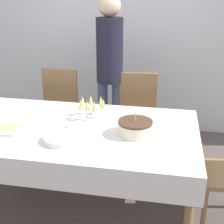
{
  "coord_description": "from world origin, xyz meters",
  "views": [
    {
      "loc": [
        0.75,
        -2.19,
        1.76
      ],
      "look_at": [
        0.32,
        0.08,
        0.85
      ],
      "focal_mm": 50.0,
      "sensor_mm": 36.0,
      "label": 1
    }
  ],
  "objects_px": {
    "birthday_cake": "(135,128)",
    "dining_chair_far_left": "(58,109)",
    "dining_chair_far_right": "(137,115)",
    "person_standing": "(110,62)",
    "champagne_tray": "(91,108)",
    "plate_stack_dessert": "(79,127)",
    "plate_stack_main": "(62,138)"
  },
  "relations": [
    {
      "from": "plate_stack_main",
      "to": "plate_stack_dessert",
      "type": "relative_size",
      "value": 1.43
    },
    {
      "from": "person_standing",
      "to": "birthday_cake",
      "type": "bearing_deg",
      "value": -68.97
    },
    {
      "from": "dining_chair_far_left",
      "to": "person_standing",
      "type": "bearing_deg",
      "value": 12.0
    },
    {
      "from": "birthday_cake",
      "to": "plate_stack_dessert",
      "type": "relative_size",
      "value": 1.4
    },
    {
      "from": "plate_stack_main",
      "to": "birthday_cake",
      "type": "bearing_deg",
      "value": 22.24
    },
    {
      "from": "dining_chair_far_right",
      "to": "plate_stack_dessert",
      "type": "distance_m",
      "value": 1.0
    },
    {
      "from": "dining_chair_far_left",
      "to": "champagne_tray",
      "type": "bearing_deg",
      "value": -49.78
    },
    {
      "from": "dining_chair_far_right",
      "to": "plate_stack_dessert",
      "type": "relative_size",
      "value": 5.07
    },
    {
      "from": "birthday_cake",
      "to": "person_standing",
      "type": "relative_size",
      "value": 0.15
    },
    {
      "from": "dining_chair_far_left",
      "to": "plate_stack_main",
      "type": "xyz_separation_m",
      "value": [
        0.46,
        -1.14,
        0.23
      ]
    },
    {
      "from": "birthday_cake",
      "to": "person_standing",
      "type": "bearing_deg",
      "value": 111.03
    },
    {
      "from": "birthday_cake",
      "to": "champagne_tray",
      "type": "height_order",
      "value": "birthday_cake"
    },
    {
      "from": "dining_chair_far_right",
      "to": "person_standing",
      "type": "relative_size",
      "value": 0.55
    },
    {
      "from": "plate_stack_dessert",
      "to": "person_standing",
      "type": "bearing_deg",
      "value": 87.17
    },
    {
      "from": "dining_chair_far_left",
      "to": "plate_stack_main",
      "type": "relative_size",
      "value": 3.55
    },
    {
      "from": "champagne_tray",
      "to": "plate_stack_main",
      "type": "bearing_deg",
      "value": -102.52
    },
    {
      "from": "plate_stack_dessert",
      "to": "birthday_cake",
      "type": "bearing_deg",
      "value": -3.64
    },
    {
      "from": "champagne_tray",
      "to": "person_standing",
      "type": "relative_size",
      "value": 0.17
    },
    {
      "from": "dining_chair_far_left",
      "to": "plate_stack_dessert",
      "type": "distance_m",
      "value": 1.06
    },
    {
      "from": "birthday_cake",
      "to": "plate_stack_main",
      "type": "relative_size",
      "value": 0.98
    },
    {
      "from": "plate_stack_main",
      "to": "person_standing",
      "type": "distance_m",
      "value": 1.3
    },
    {
      "from": "birthday_cake",
      "to": "plate_stack_dessert",
      "type": "xyz_separation_m",
      "value": [
        -0.45,
        0.03,
        -0.04
      ]
    },
    {
      "from": "dining_chair_far_left",
      "to": "plate_stack_main",
      "type": "height_order",
      "value": "dining_chair_far_left"
    },
    {
      "from": "champagne_tray",
      "to": "plate_stack_dessert",
      "type": "height_order",
      "value": "champagne_tray"
    },
    {
      "from": "dining_chair_far_right",
      "to": "birthday_cake",
      "type": "bearing_deg",
      "value": -84.94
    },
    {
      "from": "dining_chair_far_left",
      "to": "plate_stack_dessert",
      "type": "relative_size",
      "value": 5.07
    },
    {
      "from": "dining_chair_far_right",
      "to": "plate_stack_dessert",
      "type": "height_order",
      "value": "dining_chair_far_right"
    },
    {
      "from": "birthday_cake",
      "to": "dining_chair_far_left",
      "type": "bearing_deg",
      "value": 136.29
    },
    {
      "from": "birthday_cake",
      "to": "person_standing",
      "type": "xyz_separation_m",
      "value": [
        -0.4,
        1.05,
        0.26
      ]
    },
    {
      "from": "dining_chair_far_left",
      "to": "champagne_tray",
      "type": "distance_m",
      "value": 0.93
    },
    {
      "from": "birthday_cake",
      "to": "plate_stack_main",
      "type": "height_order",
      "value": "birthday_cake"
    },
    {
      "from": "person_standing",
      "to": "plate_stack_dessert",
      "type": "bearing_deg",
      "value": -92.83
    }
  ]
}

